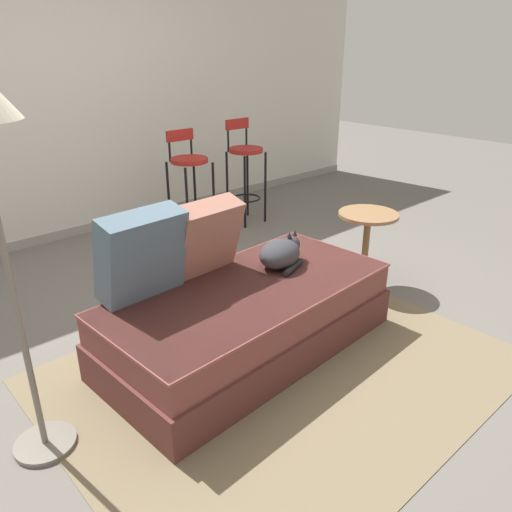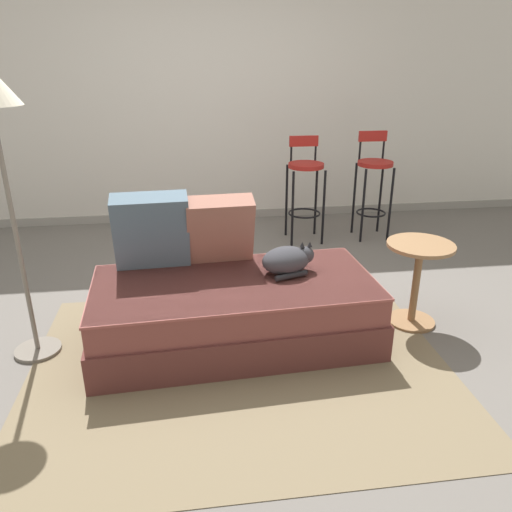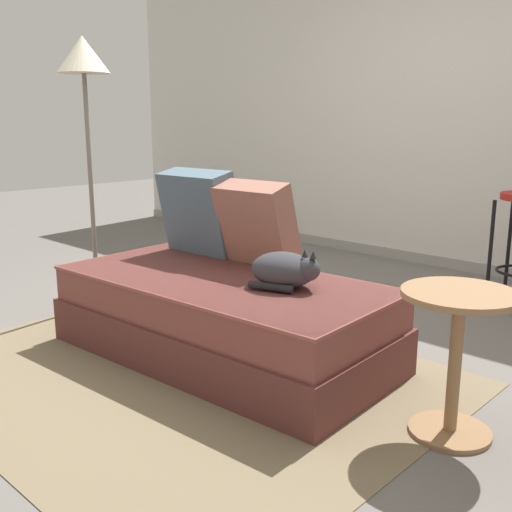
# 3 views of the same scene
# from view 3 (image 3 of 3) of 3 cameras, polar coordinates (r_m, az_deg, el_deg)

# --- Properties ---
(ground_plane) EXTENTS (16.00, 16.00, 0.00)m
(ground_plane) POSITION_cam_3_polar(r_m,az_deg,el_deg) (3.46, 1.62, -7.63)
(ground_plane) COLOR #66605B
(ground_plane) RESTS_ON ground
(wall_back_panel) EXTENTS (8.00, 0.10, 2.60)m
(wall_back_panel) POSITION_cam_3_polar(r_m,az_deg,el_deg) (5.15, 19.14, 13.18)
(wall_back_panel) COLOR silver
(wall_back_panel) RESTS_ON ground
(wall_baseboard_trim) EXTENTS (8.00, 0.02, 0.09)m
(wall_baseboard_trim) POSITION_cam_3_polar(r_m,az_deg,el_deg) (5.23, 17.89, -0.65)
(wall_baseboard_trim) COLOR gray
(wall_baseboard_trim) RESTS_ON ground
(area_rug) EXTENTS (2.47, 1.96, 0.01)m
(area_rug) POSITION_cam_3_polar(r_m,az_deg,el_deg) (3.01, -7.46, -10.89)
(area_rug) COLOR #75664C
(area_rug) RESTS_ON ground
(couch) EXTENTS (1.82, 0.95, 0.42)m
(couch) POSITION_cam_3_polar(r_m,az_deg,el_deg) (3.12, -3.28, -5.77)
(couch) COLOR brown
(couch) RESTS_ON ground
(throw_pillow_corner) EXTENTS (0.49, 0.29, 0.50)m
(throw_pillow_corner) POSITION_cam_3_polar(r_m,az_deg,el_deg) (3.57, -5.41, 4.22)
(throw_pillow_corner) COLOR #4C6070
(throw_pillow_corner) RESTS_ON couch
(throw_pillow_middle) EXTENTS (0.45, 0.30, 0.47)m
(throw_pillow_middle) POSITION_cam_3_polar(r_m,az_deg,el_deg) (3.28, 0.04, 3.16)
(throw_pillow_middle) COLOR #936051
(throw_pillow_middle) RESTS_ON couch
(cat) EXTENTS (0.38, 0.33, 0.20)m
(cat) POSITION_cam_3_polar(r_m,az_deg,el_deg) (2.86, 2.81, -1.33)
(cat) COLOR #333338
(cat) RESTS_ON couch
(side_table) EXTENTS (0.44, 0.44, 0.59)m
(side_table) POSITION_cam_3_polar(r_m,az_deg,el_deg) (2.43, 18.56, -7.86)
(side_table) COLOR olive
(side_table) RESTS_ON ground
(floor_lamp) EXTENTS (0.32, 0.32, 1.71)m
(floor_lamp) POSITION_cam_3_polar(r_m,az_deg,el_deg) (3.98, -16.02, 15.74)
(floor_lamp) COLOR slate
(floor_lamp) RESTS_ON ground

